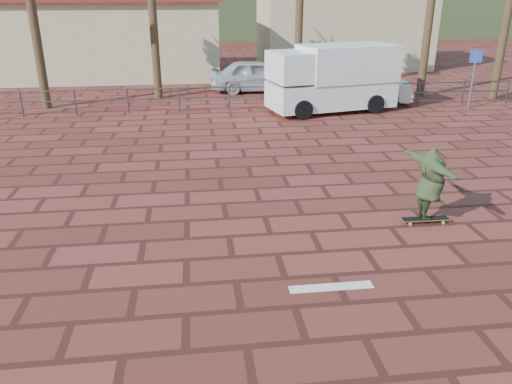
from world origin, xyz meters
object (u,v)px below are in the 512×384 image
Objects in this scene: longboard at (425,219)px; campervan at (333,77)px; skateboarder at (430,184)px; car_white at (358,85)px; car_silver at (258,76)px.

campervan reaches higher than longboard.
skateboarder is (0.00, 0.00, 0.80)m from longboard.
longboard is 0.80m from skateboarder.
skateboarder is 12.27m from car_white.
car_white is at bearing -124.94° from car_silver.
longboard is 10.66m from campervan.
skateboarder is at bearing -106.64° from campervan.
car_white is at bearing 31.71° from campervan.
longboard is 12.29m from car_white.
car_white is (1.54, 1.49, -0.59)m from campervan.
longboard is 15.15m from car_silver.
car_silver is at bearing 97.45° from longboard.
car_silver is 4.99m from car_white.
skateboarder is at bearing -171.75° from car_silver.
car_silver reaches higher than longboard.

